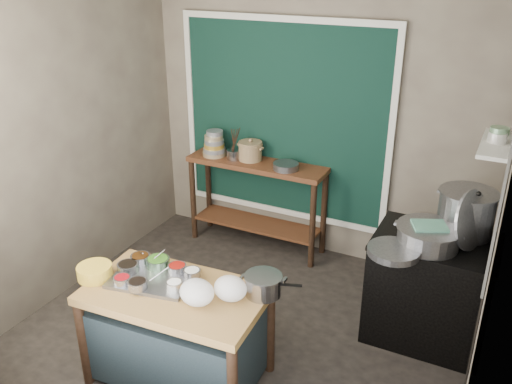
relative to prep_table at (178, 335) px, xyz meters
The scene contains 29 objects.
floor 0.86m from the prep_table, 77.36° to the left, with size 3.50×3.00×0.02m, color #302924.
back_wall 2.49m from the prep_table, 85.75° to the left, with size 3.50×0.02×2.80m, color #766C5A.
left_wall 2.04m from the prep_table, 154.77° to the left, with size 0.02×3.00×2.80m, color #766C5A.
right_wall 2.31m from the prep_table, 21.25° to the left, with size 0.02×3.00×2.80m, color #766C5A.
curtain_panel 2.43m from the prep_table, 94.68° to the left, with size 2.10×0.02×1.90m, color black.
curtain_frame 2.42m from the prep_table, 94.70° to the left, with size 2.22×0.03×2.02m, color beige, non-canonical shape.
soot_patch 2.39m from the prep_table, 36.27° to the left, with size 0.01×1.30×1.30m, color black.
wall_shelf 2.70m from the prep_table, 41.66° to the left, with size 0.22×0.70×0.03m, color beige.
prep_table is the anchor object (origin of this frame).
back_counter 2.07m from the prep_table, 100.65° to the left, with size 1.45×0.40×0.95m, color #593119.
stove_block 2.00m from the prep_table, 40.57° to the left, with size 0.90×0.68×0.85m, color black.
stove_top 2.06m from the prep_table, 40.57° to the left, with size 0.92×0.69×0.03m, color black.
condiment_tray 0.45m from the prep_table, 168.51° to the left, with size 0.57×0.41×0.03m, color gray.
condiment_bowls 0.50m from the prep_table, 162.58° to the left, with size 0.59×0.45×0.07m.
yellow_basin 0.75m from the prep_table, 169.03° to the right, with size 0.25×0.25×0.10m, color gold.
saucepan 0.76m from the prep_table, 23.02° to the left, with size 0.27×0.27×0.15m, color gray, non-canonical shape.
plastic_bag_a 0.52m from the prep_table, 15.01° to the right, with size 0.24×0.20×0.18m, color white.
plastic_bag_b 0.61m from the prep_table, 11.95° to the left, with size 0.23×0.19×0.17m, color white.
bowl_stack 2.28m from the prep_table, 113.23° to the left, with size 0.24×0.24×0.27m.
utensil_cup 2.19m from the prep_table, 107.19° to the left, with size 0.17×0.17×0.10m, color gray.
ceramic_crock 2.21m from the prep_table, 102.82° to the left, with size 0.26×0.26×0.17m, color olive, non-canonical shape.
wide_bowl 2.07m from the prep_table, 91.10° to the left, with size 0.25×0.25×0.06m, color gray.
stock_pot 2.36m from the prep_table, 42.01° to the left, with size 0.45×0.45×0.35m, color gray, non-canonical shape.
pot_lid 2.28m from the prep_table, 36.67° to the left, with size 0.46×0.46×0.02m, color gray.
steamer 1.97m from the prep_table, 38.87° to the left, with size 0.49×0.49×0.16m, color gray, non-canonical shape.
green_cloth 2.00m from the prep_table, 38.87° to the left, with size 0.24×0.19×0.02m, color #4C8974.
shallow_pan 1.67m from the prep_table, 36.53° to the left, with size 0.38×0.38×0.05m, color gray.
shelf_bowl_stack 2.74m from the prep_table, 41.78° to the left, with size 0.14×0.14×0.11m.
shelf_bowl_green 2.86m from the prep_table, 45.60° to the left, with size 0.14×0.14×0.05m, color gray.
Camera 1 is at (1.74, -3.30, 2.88)m, focal length 38.00 mm.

